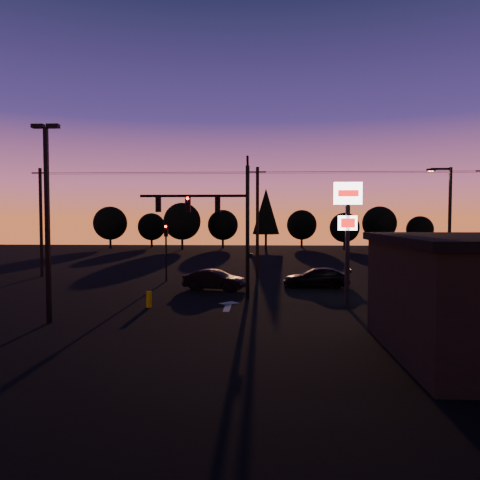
% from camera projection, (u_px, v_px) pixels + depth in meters
% --- Properties ---
extents(ground, '(120.00, 120.00, 0.00)m').
position_uv_depth(ground, '(216.00, 311.00, 24.33)').
color(ground, black).
rests_on(ground, ground).
extents(lane_arrow, '(1.20, 3.10, 0.01)m').
position_uv_depth(lane_arrow, '(228.00, 305.00, 25.97)').
color(lane_arrow, beige).
rests_on(lane_arrow, ground).
extents(traffic_signal_mast, '(6.79, 0.52, 8.58)m').
position_uv_depth(traffic_signal_mast, '(221.00, 217.00, 28.09)').
color(traffic_signal_mast, black).
rests_on(traffic_signal_mast, ground).
extents(secondary_signal, '(0.30, 0.31, 4.35)m').
position_uv_depth(secondary_signal, '(166.00, 244.00, 35.89)').
color(secondary_signal, black).
rests_on(secondary_signal, ground).
extents(parking_lot_light, '(1.25, 0.30, 9.14)m').
position_uv_depth(parking_lot_light, '(47.00, 209.00, 21.44)').
color(parking_lot_light, black).
rests_on(parking_lot_light, ground).
extents(pylon_sign, '(1.50, 0.28, 6.80)m').
position_uv_depth(pylon_sign, '(348.00, 217.00, 25.27)').
color(pylon_sign, black).
rests_on(pylon_sign, ground).
extents(streetlight, '(1.55, 0.35, 8.00)m').
position_uv_depth(streetlight, '(448.00, 225.00, 28.97)').
color(streetlight, black).
rests_on(streetlight, ground).
extents(utility_pole_0, '(1.40, 0.26, 9.00)m').
position_uv_depth(utility_pole_0, '(41.00, 221.00, 38.83)').
color(utility_pole_0, black).
rests_on(utility_pole_0, ground).
extents(utility_pole_1, '(1.40, 0.26, 9.00)m').
position_uv_depth(utility_pole_1, '(257.00, 221.00, 38.00)').
color(utility_pole_1, black).
rests_on(utility_pole_1, ground).
extents(power_wires, '(36.00, 1.22, 0.07)m').
position_uv_depth(power_wires, '(258.00, 172.00, 37.81)').
color(power_wires, black).
rests_on(power_wires, ground).
extents(bollard, '(0.29, 0.29, 0.87)m').
position_uv_depth(bollard, '(149.00, 299.00, 25.48)').
color(bollard, '#D5C101').
rests_on(bollard, ground).
extents(tree_0, '(5.36, 5.36, 6.74)m').
position_uv_depth(tree_0, '(110.00, 223.00, 75.06)').
color(tree_0, black).
rests_on(tree_0, ground).
extents(tree_1, '(4.54, 4.54, 5.71)m').
position_uv_depth(tree_1, '(152.00, 227.00, 77.80)').
color(tree_1, black).
rests_on(tree_1, ground).
extents(tree_2, '(5.77, 5.78, 7.26)m').
position_uv_depth(tree_2, '(182.00, 221.00, 72.49)').
color(tree_2, black).
rests_on(tree_2, ground).
extents(tree_3, '(4.95, 4.95, 6.22)m').
position_uv_depth(tree_3, '(223.00, 225.00, 76.23)').
color(tree_3, black).
rests_on(tree_3, ground).
extents(tree_4, '(4.18, 4.18, 9.50)m').
position_uv_depth(tree_4, '(266.00, 211.00, 72.81)').
color(tree_4, black).
rests_on(tree_4, ground).
extents(tree_5, '(4.95, 4.95, 6.22)m').
position_uv_depth(tree_5, '(302.00, 225.00, 77.62)').
color(tree_5, black).
rests_on(tree_5, ground).
extents(tree_6, '(4.54, 4.54, 5.71)m').
position_uv_depth(tree_6, '(345.00, 228.00, 71.37)').
color(tree_6, black).
rests_on(tree_6, ground).
extents(tree_7, '(5.36, 5.36, 6.74)m').
position_uv_depth(tree_7, '(379.00, 223.00, 74.06)').
color(tree_7, black).
rests_on(tree_7, ground).
extents(tree_8, '(4.12, 4.12, 5.19)m').
position_uv_depth(tree_8, '(420.00, 229.00, 72.82)').
color(tree_8, black).
rests_on(tree_8, ground).
extents(car_mid, '(4.40, 2.62, 1.37)m').
position_uv_depth(car_mid, '(214.00, 280.00, 31.59)').
color(car_mid, black).
rests_on(car_mid, ground).
extents(car_right, '(4.87, 2.36, 1.37)m').
position_uv_depth(car_right, '(317.00, 278.00, 32.82)').
color(car_right, black).
rests_on(car_right, ground).
extents(suv_parked, '(3.44, 5.00, 1.27)m').
position_uv_depth(suv_parked, '(452.00, 317.00, 20.04)').
color(suv_parked, black).
rests_on(suv_parked, ground).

